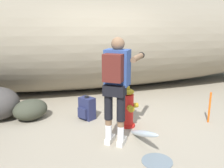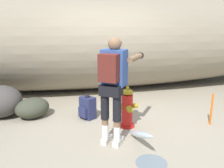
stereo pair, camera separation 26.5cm
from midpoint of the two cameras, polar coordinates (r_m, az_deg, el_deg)
The scene contains 8 objects.
ground_plane at distance 4.50m, azimuth 1.45°, elevation -10.77°, with size 56.00×56.00×0.04m, color gray.
dirt_embankment at distance 7.12m, azimuth -5.99°, elevation 10.33°, with size 16.20×3.20×2.80m, color gray.
fire_hydrant at distance 4.50m, azimuth 2.04°, elevation -5.67°, with size 0.38×0.33×0.76m.
hydrant_water_jet at distance 3.90m, azimuth 5.57°, elevation -12.27°, with size 0.43×1.33×0.54m.
utility_worker at distance 3.71m, azimuth -0.91°, elevation 1.41°, with size 0.88×1.01×1.67m.
spare_backpack at distance 4.92m, azimuth -7.40°, elevation -5.67°, with size 0.36×0.36×0.47m.
boulder_outlier at distance 5.17m, azimuth -19.83°, elevation -5.61°, with size 0.70×0.57×0.40m, color #393B2E.
survey_stake at distance 5.00m, azimuth 20.30°, elevation -5.15°, with size 0.04×0.04×0.60m, color #E55914.
Camera 1 is at (-1.34, -3.86, 1.90)m, focal length 39.38 mm.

